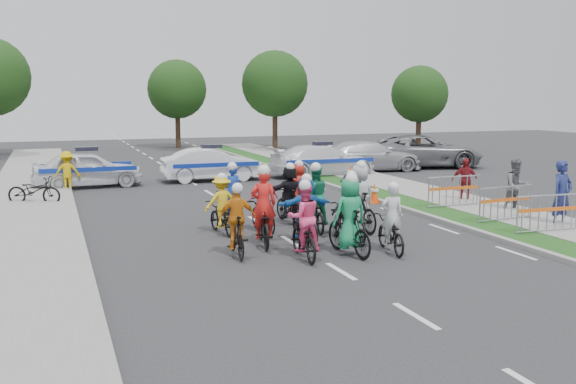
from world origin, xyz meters
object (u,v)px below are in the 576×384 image
object	(u,v)px
rider_12	(232,204)
police_car_0	(88,169)
rider_3	(237,228)
cone_1	(351,174)
rider_2	(304,229)
rider_0	(391,229)
rider_13	(298,194)
rider_8	(314,206)
rider_5	(305,214)
civilian_sedan	(370,156)
civilian_suv	(423,151)
police_car_1	(212,164)
parked_bike	(34,191)
tree_2	(419,94)
rider_11	(289,198)
marshal_hiviz	(67,171)
rider_6	(263,219)
barrier_0	(547,215)
rider_4	(350,213)
barrier_1	(505,205)
barrier_2	(453,193)
rider_9	(263,208)
spectator_0	(562,194)
spectator_2	(465,181)
tree_4	(177,89)
rider_1	(349,223)
cone_0	(374,193)
police_car_2	(323,161)
rider_7	(359,204)
spectator_1	(516,186)
rider_10	(222,210)

from	to	relation	value
rider_12	police_car_0	world-z (taller)	rider_12
rider_3	police_car_0	size ratio (longest dim) A/B	0.40
cone_1	rider_2	bearing A→B (deg)	-120.49
rider_0	rider_13	size ratio (longest dim) A/B	0.99
rider_13	rider_8	bearing A→B (deg)	78.81
rider_3	rider_13	size ratio (longest dim) A/B	0.99
rider_5	civilian_sedan	bearing A→B (deg)	-123.02
rider_8	civilian_suv	xyz separation A→B (m)	(11.58, 12.82, 0.14)
police_car_0	police_car_1	distance (m)	5.27
rider_0	civilian_suv	xyz separation A→B (m)	(10.82, 15.76, 0.28)
civilian_suv	cone_1	bearing A→B (deg)	136.25
rider_8	police_car_0	distance (m)	12.50
parked_bike	tree_2	xyz separation A→B (m)	(24.30, 14.51, 3.35)
rider_11	marshal_hiviz	world-z (taller)	rider_11
rider_6	barrier_0	world-z (taller)	rider_6
rider_11	rider_4	bearing A→B (deg)	99.54
rider_8	barrier_1	xyz separation A→B (m)	(5.60, -1.07, -0.15)
rider_13	parked_bike	xyz separation A→B (m)	(-7.76, 5.19, -0.20)
barrier_0	barrier_2	bearing A→B (deg)	90.00
rider_9	civilian_suv	bearing A→B (deg)	-140.87
barrier_0	spectator_0	bearing A→B (deg)	32.67
rider_3	rider_4	bearing A→B (deg)	-163.46
spectator_2	tree_4	distance (m)	28.04
rider_2	civilian_suv	bearing A→B (deg)	-124.38
rider_1	spectator_0	world-z (taller)	rider_1
tree_4	rider_8	bearing A→B (deg)	-93.64
rider_0	civilian_suv	size ratio (longest dim) A/B	0.29
cone_0	tree_2	size ratio (longest dim) A/B	0.12
spectator_2	rider_8	bearing A→B (deg)	-132.98
rider_5	tree_2	distance (m)	29.38
police_car_2	cone_0	distance (m)	7.72
rider_1	rider_3	size ratio (longest dim) A/B	1.12
rider_1	rider_12	distance (m)	4.82
rider_3	rider_7	distance (m)	4.24
rider_1	barrier_1	distance (m)	6.16
rider_9	marshal_hiviz	xyz separation A→B (m)	(-4.84, 10.02, 0.13)
rider_12	civilian_suv	size ratio (longest dim) A/B	0.30
rider_7	rider_9	distance (m)	2.66
rider_2	spectator_1	size ratio (longest dim) A/B	1.08
rider_3	civilian_suv	bearing A→B (deg)	-128.74
rider_9	tree_4	xyz separation A→B (m)	(3.28, 29.56, 3.52)
parked_bike	marshal_hiviz	bearing A→B (deg)	2.34
police_car_1	rider_10	bearing A→B (deg)	169.22
rider_3	spectator_0	world-z (taller)	spectator_0
rider_4	rider_9	distance (m)	2.50
rider_3	spectator_1	world-z (taller)	rider_3
cone_0	tree_2	world-z (taller)	tree_2
rider_11	police_car_0	distance (m)	11.25
civilian_sedan	civilian_suv	xyz separation A→B (m)	(3.35, 0.45, 0.10)
rider_0	spectator_2	size ratio (longest dim) A/B	1.12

